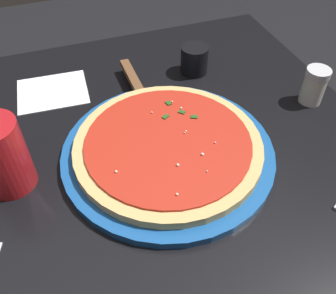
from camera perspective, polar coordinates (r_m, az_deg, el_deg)
restaurant_table at (r=0.77m, az=-3.40°, el=-9.10°), size 0.85×0.81×0.77m
serving_plate at (r=0.64m, az=0.00°, el=-0.80°), size 0.36×0.36×0.01m
pizza at (r=0.62m, az=0.00°, el=0.28°), size 0.32×0.32×0.02m
pizza_server at (r=0.75m, az=-4.55°, el=8.66°), size 0.07×0.22×0.01m
cup_tall_drink at (r=0.61m, az=-24.24°, el=-1.29°), size 0.08×0.08×0.12m
cup_small_sauce at (r=0.82m, az=4.06°, el=13.25°), size 0.06×0.06×0.06m
napkin_loose_left at (r=0.81m, az=-17.32°, el=8.14°), size 0.15×0.13×0.00m
parmesan_shaker at (r=0.78m, az=21.56°, el=8.78°), size 0.05×0.05×0.07m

